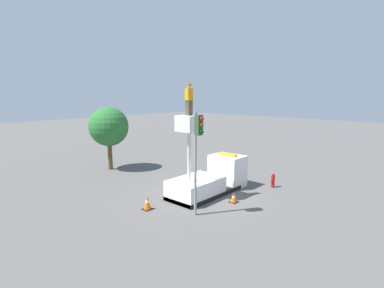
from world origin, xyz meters
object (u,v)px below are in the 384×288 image
at_px(fire_hydrant, 273,180).
at_px(tree_left_bg, 109,127).
at_px(bucket_truck, 209,178).
at_px(traffic_cone_curbside, 234,198).
at_px(traffic_cone_rear, 147,203).
at_px(traffic_light_pole, 198,143).
at_px(worker, 189,100).

height_order(fire_hydrant, tree_left_bg, tree_left_bg).
distance_m(bucket_truck, tree_left_bg, 10.13).
bearing_deg(traffic_cone_curbside, traffic_cone_rear, 144.38).
xyz_separation_m(bucket_truck, traffic_cone_rear, (-4.46, 0.72, -0.58)).
bearing_deg(fire_hydrant, traffic_light_pole, 174.29).
bearing_deg(bucket_truck, traffic_cone_curbside, -101.72).
bearing_deg(tree_left_bg, traffic_light_pole, -101.85).
relative_size(traffic_light_pole, traffic_cone_rear, 6.69).
height_order(bucket_truck, fire_hydrant, bucket_truck).
xyz_separation_m(bucket_truck, traffic_cone_curbside, (-0.45, -2.15, -0.70)).
height_order(worker, traffic_light_pole, worker).
xyz_separation_m(fire_hydrant, traffic_cone_curbside, (-4.08, 0.38, -0.21)).
xyz_separation_m(traffic_cone_rear, tree_left_bg, (3.60, 9.04, 3.15)).
bearing_deg(fire_hydrant, worker, 155.41).
xyz_separation_m(worker, traffic_cone_curbside, (1.45, -2.15, -5.60)).
bearing_deg(worker, fire_hydrant, -24.59).
bearing_deg(bucket_truck, tree_left_bg, 95.03).
relative_size(bucket_truck, fire_hydrant, 5.98).
relative_size(traffic_cone_rear, traffic_cone_curbside, 1.43).
bearing_deg(traffic_cone_curbside, tree_left_bg, 91.98).
bearing_deg(tree_left_bg, fire_hydrant, -69.94).
bearing_deg(traffic_cone_rear, traffic_cone_curbside, -35.62).
height_order(traffic_light_pole, tree_left_bg, traffic_light_pole).
bearing_deg(traffic_cone_curbside, worker, 124.03).
bearing_deg(bucket_truck, traffic_cone_rear, 170.78).
distance_m(worker, traffic_cone_curbside, 6.17).
bearing_deg(worker, bucket_truck, 0.00).
xyz_separation_m(fire_hydrant, tree_left_bg, (-4.49, 12.29, 3.06)).
bearing_deg(traffic_cone_rear, fire_hydrant, -21.91).
height_order(bucket_truck, traffic_cone_curbside, bucket_truck).
bearing_deg(traffic_cone_curbside, traffic_light_pole, 173.71).
bearing_deg(traffic_cone_curbside, bucket_truck, 78.28).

